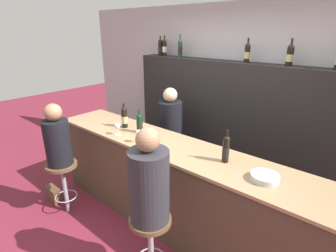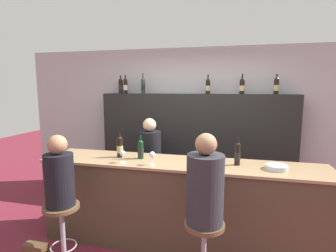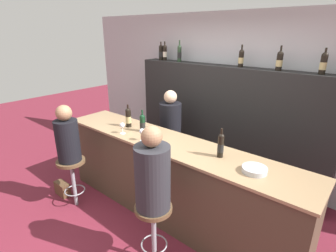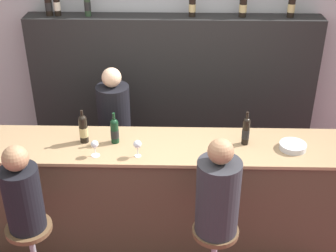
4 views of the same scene
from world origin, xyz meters
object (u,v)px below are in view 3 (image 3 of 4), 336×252
(wine_bottle_counter_0, at_px, (128,117))
(bar_stool_right, at_px, (154,219))
(wine_glass_0, at_px, (122,126))
(wine_glass_1, at_px, (142,132))
(bar_stool_left, at_px, (72,170))
(handbag, at_px, (62,189))
(wine_bottle_counter_1, at_px, (143,123))
(wine_bottle_backbar_1, at_px, (165,52))
(wine_bottle_backbar_3, at_px, (241,58))
(wine_bottle_backbar_4, at_px, (280,61))
(guest_seated_right, at_px, (153,174))
(metal_bowl, at_px, (255,170))
(guest_seated_left, at_px, (67,137))
(wine_bottle_counter_2, at_px, (221,145))
(wine_bottle_backbar_5, at_px, (324,63))
(wine_bottle_backbar_2, at_px, (179,53))
(wine_bottle_backbar_0, at_px, (161,52))
(bartender, at_px, (170,140))

(wine_bottle_counter_0, bearing_deg, bar_stool_right, -32.52)
(wine_glass_0, height_order, wine_glass_1, wine_glass_1)
(bar_stool_left, distance_m, handbag, 0.58)
(wine_bottle_counter_1, xyz_separation_m, handbag, (-1.00, -0.73, -1.07))
(wine_bottle_backbar_1, bearing_deg, wine_bottle_backbar_3, -0.00)
(wine_bottle_backbar_3, height_order, bar_stool_right, wine_bottle_backbar_3)
(handbag, bearing_deg, wine_bottle_backbar_4, 42.23)
(bar_stool_right, bearing_deg, guest_seated_right, 90.00)
(wine_bottle_counter_1, height_order, guest_seated_right, guest_seated_right)
(wine_bottle_backbar_4, distance_m, wine_glass_0, 2.19)
(wine_bottle_counter_1, relative_size, wine_glass_1, 1.89)
(wine_glass_1, bearing_deg, guest_seated_right, -37.95)
(wine_bottle_backbar_1, height_order, metal_bowl, wine_bottle_backbar_1)
(guest_seated_left, height_order, handbag, guest_seated_left)
(wine_bottle_counter_2, height_order, wine_bottle_backbar_5, wine_bottle_backbar_5)
(wine_bottle_counter_2, bearing_deg, wine_glass_1, -166.54)
(wine_bottle_backbar_2, xyz_separation_m, bar_stool_right, (1.28, -2.02, -1.42))
(wine_bottle_backbar_0, height_order, bar_stool_right, wine_bottle_backbar_0)
(wine_bottle_backbar_4, xyz_separation_m, wine_glass_0, (-1.37, -1.52, -0.79))
(bar_stool_right, bearing_deg, wine_glass_0, 153.42)
(wine_bottle_backbar_5, relative_size, bar_stool_right, 0.44)
(wine_bottle_counter_0, relative_size, wine_bottle_backbar_3, 1.04)
(wine_bottle_backbar_5, height_order, wine_glass_0, wine_bottle_backbar_5)
(metal_bowl, relative_size, bar_stool_left, 0.34)
(bar_stool_left, distance_m, guest_seated_left, 0.48)
(wine_bottle_counter_2, bearing_deg, wine_bottle_backbar_3, 109.83)
(wine_bottle_counter_2, distance_m, guest_seated_right, 0.80)
(wine_glass_1, bearing_deg, wine_bottle_counter_2, 13.46)
(guest_seated_right, distance_m, handbag, 2.10)
(wine_bottle_backbar_3, distance_m, guest_seated_left, 2.59)
(wine_bottle_counter_0, bearing_deg, wine_bottle_backbar_5, 32.70)
(wine_bottle_backbar_0, xyz_separation_m, guest_seated_right, (1.69, -2.02, -0.90))
(wine_bottle_backbar_1, relative_size, wine_bottle_backbar_3, 1.03)
(wine_bottle_backbar_0, relative_size, wine_bottle_backbar_1, 0.98)
(guest_seated_right, height_order, bartender, guest_seated_right)
(bar_stool_left, xyz_separation_m, guest_seated_left, (0.00, 0.00, 0.48))
(wine_bottle_counter_0, relative_size, wine_glass_1, 2.04)
(bar_stool_left, bearing_deg, wine_bottle_backbar_2, 83.47)
(wine_bottle_counter_0, distance_m, wine_bottle_backbar_3, 1.79)
(wine_bottle_counter_0, xyz_separation_m, wine_glass_1, (0.50, -0.23, -0.02))
(wine_bottle_backbar_2, bearing_deg, wine_bottle_counter_0, -84.52)
(wine_bottle_backbar_5, bearing_deg, bar_stool_right, -112.96)
(wine_bottle_backbar_4, height_order, wine_bottle_backbar_5, wine_bottle_backbar_4)
(wine_glass_0, distance_m, metal_bowl, 1.73)
(wine_bottle_counter_1, xyz_separation_m, wine_bottle_backbar_1, (-0.72, 1.29, 0.79))
(bar_stool_right, relative_size, bartender, 0.47)
(wine_bottle_backbar_0, distance_m, bar_stool_left, 2.47)
(wine_bottle_backbar_3, relative_size, guest_seated_right, 0.37)
(wine_bottle_counter_2, height_order, bar_stool_left, wine_bottle_counter_2)
(wine_glass_1, bearing_deg, wine_bottle_backbar_4, 56.38)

